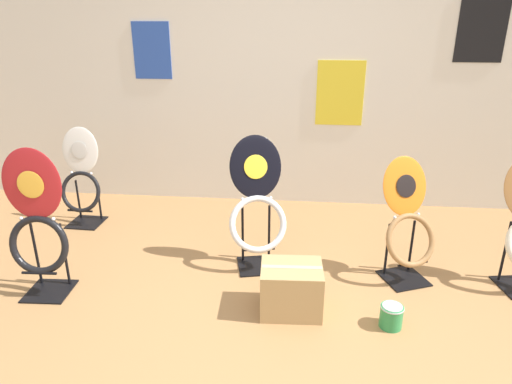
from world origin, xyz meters
name	(u,v)px	position (x,y,z in m)	size (l,w,h in m)	color
ground_plane	(278,359)	(0.00, 0.00, 0.00)	(14.00, 14.00, 0.00)	#A37547
wall_back	(295,65)	(0.00, 2.27, 1.30)	(8.00, 0.07, 2.60)	silver
toilet_seat_display_jazz_black	(257,209)	(-0.21, 0.98, 0.45)	(0.45, 0.40, 0.95)	black
toilet_seat_display_crimson_swirl	(37,227)	(-1.55, 0.49, 0.48)	(0.39, 0.29, 0.99)	black
toilet_seat_display_orange_sun	(408,224)	(0.82, 0.92, 0.41)	(0.44, 0.42, 0.85)	black
toilet_seat_display_white_plain	(81,180)	(-1.78, 1.56, 0.40)	(0.36, 0.29, 0.85)	black
paint_can	(391,315)	(0.65, 0.35, 0.08)	(0.14, 0.14, 0.14)	#2D8E4C
storage_box	(291,289)	(0.05, 0.45, 0.15)	(0.39, 0.32, 0.31)	tan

